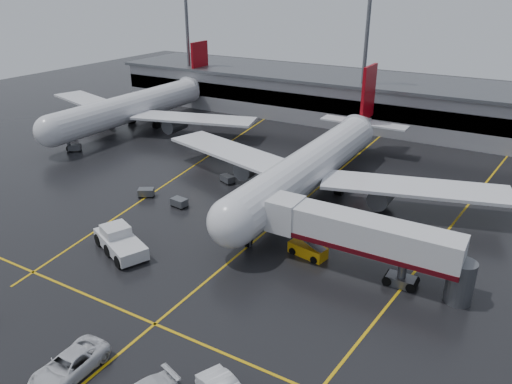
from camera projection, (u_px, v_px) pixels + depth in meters
The scene contains 19 objects.
ground at pixel (279, 221), 57.97m from camera, with size 220.00×220.00×0.00m, color black.
apron_line_centre at pixel (279, 220), 57.96m from camera, with size 0.25×90.00×0.02m, color gold.
apron_line_stop at pixel (155, 324), 40.56m from camera, with size 60.00×0.25×0.02m, color gold.
apron_line_left at pixel (194, 165), 75.15m from camera, with size 0.25×70.00×0.02m, color gold.
apron_line_right at pixel (454, 222), 57.53m from camera, with size 0.25×70.00×0.02m, color gold.
terminal at pixel (396, 103), 94.16m from camera, with size 122.00×19.00×8.60m.
light_mast_left at pixel (188, 38), 106.28m from camera, with size 3.00×1.20×25.45m.
light_mast_mid at pixel (366, 51), 87.74m from camera, with size 3.00×1.20×25.45m.
main_airliner at pixel (314, 163), 63.96m from camera, with size 48.80×45.60×14.10m.
second_airliner at pixel (137, 106), 92.93m from camera, with size 48.80×45.60×14.10m.
jet_bridge at pixel (361, 237), 46.15m from camera, with size 19.90×3.40×6.05m.
pushback_tractor at pixel (120, 242), 51.09m from camera, with size 8.09×5.72×2.68m.
belt_loader at pixel (308, 250), 50.43m from camera, with size 4.23×2.48×2.53m.
service_van_a at pixel (69, 366), 35.04m from camera, with size 2.79×6.06×1.68m, color silver.
baggage_cart_a at pixel (179, 202), 61.25m from camera, with size 2.13×1.52×1.12m.
baggage_cart_b at pixel (146, 192), 64.13m from camera, with size 2.38×2.16×1.12m.
baggage_cart_c at pixel (228, 179), 68.52m from camera, with size 2.35×1.98×1.12m.
baggage_cart_d at pixel (72, 135), 87.65m from camera, with size 2.34×1.95×1.12m.
baggage_cart_e at pixel (75, 147), 81.21m from camera, with size 2.37×2.28×1.12m.
Camera 1 is at (23.83, -46.08, 26.22)m, focal length 34.39 mm.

